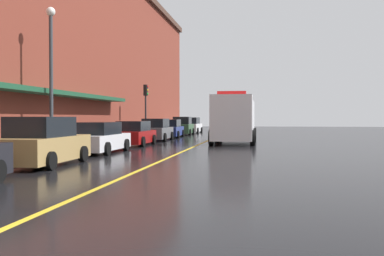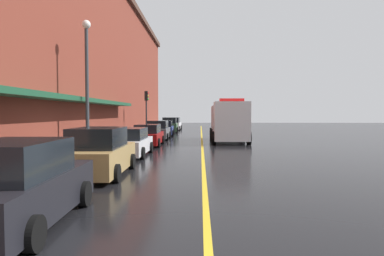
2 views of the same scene
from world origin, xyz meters
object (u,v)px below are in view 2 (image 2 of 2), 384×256
object	(u,v)px
parked_car_5	(164,128)
parked_car_6	(170,125)
parked_car_2	(130,143)
traffic_light_near	(146,105)
parked_car_0	(18,186)
street_lamp_left	(87,73)
parked_car_7	(173,124)
parking_meter_3	(158,124)
parked_car_1	(100,153)
parked_car_3	(148,136)
parked_car_4	(158,131)
box_truck	(228,122)
parking_meter_0	(80,143)

from	to	relation	value
parked_car_5	parked_car_6	world-z (taller)	parked_car_6
parked_car_2	parked_car_6	xyz separation A→B (m)	(0.12, 23.23, 0.12)
parked_car_2	traffic_light_near	world-z (taller)	traffic_light_near
parked_car_0	street_lamp_left	world-z (taller)	street_lamp_left
parked_car_7	parking_meter_3	world-z (taller)	parked_car_7
parked_car_1	parked_car_6	world-z (taller)	parked_car_6
parked_car_7	traffic_light_near	bearing A→B (deg)	175.96
parked_car_3	parking_meter_3	bearing A→B (deg)	4.50
parked_car_6	parked_car_7	bearing A→B (deg)	-2.11
parked_car_4	parked_car_6	xyz separation A→B (m)	(0.02, 11.35, 0.06)
parked_car_4	parking_meter_3	world-z (taller)	parked_car_4
street_lamp_left	traffic_light_near	distance (m)	15.23
street_lamp_left	parking_meter_3	bearing A→B (deg)	88.61
box_truck	parked_car_6	bearing A→B (deg)	-155.46
traffic_light_near	parked_car_3	bearing A→B (deg)	-80.23
parked_car_2	street_lamp_left	bearing A→B (deg)	122.47
street_lamp_left	parked_car_3	bearing A→B (deg)	74.02
parked_car_0	parking_meter_0	xyz separation A→B (m)	(-1.41, 7.63, 0.22)
parked_car_1	box_truck	xyz separation A→B (m)	(6.14, 15.77, 0.80)
parked_car_0	parking_meter_0	distance (m)	7.77
parked_car_0	parked_car_2	xyz separation A→B (m)	(-0.09, 11.74, -0.10)
traffic_light_near	parked_car_5	bearing A→B (deg)	67.02
traffic_light_near	parked_car_0	bearing A→B (deg)	-86.98
parked_car_3	parked_car_1	bearing A→B (deg)	179.67
parking_meter_3	traffic_light_near	distance (m)	9.86
parked_car_2	parked_car_7	bearing A→B (deg)	-0.32
parked_car_0	parking_meter_0	size ratio (longest dim) A/B	3.54
parked_car_0	parked_car_6	size ratio (longest dim) A/B	1.11
parking_meter_0	parked_car_4	bearing A→B (deg)	84.86
traffic_light_near	parked_car_4	bearing A→B (deg)	-56.29
parked_car_3	traffic_light_near	world-z (taller)	traffic_light_near
parked_car_5	traffic_light_near	bearing A→B (deg)	154.75
parked_car_3	parked_car_5	bearing A→B (deg)	-0.05
parked_car_7	parking_meter_3	size ratio (longest dim) A/B	3.19
parked_car_5	parked_car_7	xyz separation A→B (m)	(0.07, 11.29, 0.07)
parked_car_1	parked_car_7	distance (m)	34.33
parked_car_3	parked_car_5	world-z (taller)	parked_car_5
parked_car_6	box_truck	distance (m)	14.71
parked_car_5	box_truck	bearing A→B (deg)	-142.17
parked_car_0	parked_car_7	bearing A→B (deg)	-2.35
parking_meter_3	parked_car_1	bearing A→B (deg)	-87.26
parked_car_4	street_lamp_left	distance (m)	13.74
parked_car_4	parked_car_6	world-z (taller)	parked_car_6
parked_car_7	traffic_light_near	size ratio (longest dim) A/B	0.99
parked_car_5	street_lamp_left	world-z (taller)	street_lamp_left
parked_car_5	parked_car_7	world-z (taller)	parked_car_7
parked_car_2	parked_car_6	size ratio (longest dim) A/B	1.13
parked_car_1	parking_meter_3	xyz separation A→B (m)	(-1.41, 29.47, 0.21)
parked_car_5	parked_car_4	bearing A→B (deg)	177.90
parked_car_3	parking_meter_3	world-z (taller)	parked_car_3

